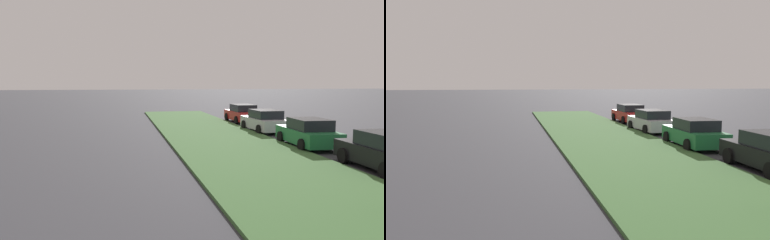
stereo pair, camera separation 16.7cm
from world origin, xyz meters
TOP-DOWN VIEW (x-y plane):
  - grass_median at (10.00, 7.82)m, footprint 60.00×6.00m
  - parked_car_green at (17.40, 3.96)m, footprint 4.37×2.15m
  - parked_car_silver at (23.36, 3.98)m, footprint 4.35×2.12m
  - parked_car_red at (29.26, 3.58)m, footprint 4.32×2.06m

SIDE VIEW (x-z plane):
  - grass_median at x=10.00m, z-range 0.00..0.12m
  - parked_car_green at x=17.40m, z-range -0.02..1.45m
  - parked_car_silver at x=23.36m, z-range -0.02..1.45m
  - parked_car_red at x=29.26m, z-range -0.02..1.45m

